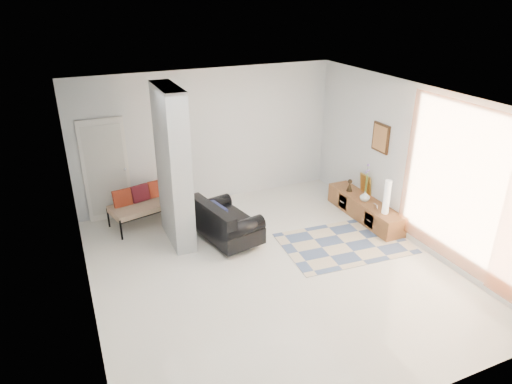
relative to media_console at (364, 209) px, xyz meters
name	(u,v)px	position (x,y,z in m)	size (l,w,h in m)	color
floor	(270,269)	(-2.52, -0.90, -0.20)	(6.00, 6.00, 0.00)	white
ceiling	(272,100)	(-2.52, -0.90, 2.60)	(6.00, 6.00, 0.00)	white
wall_back	(208,137)	(-2.52, 2.10, 1.20)	(6.00, 6.00, 0.00)	silver
wall_front	(404,307)	(-2.52, -3.90, 1.20)	(6.00, 6.00, 0.00)	silver
wall_left	(79,227)	(-5.27, -0.90, 1.20)	(6.00, 6.00, 0.00)	silver
wall_right	(413,166)	(0.23, -0.90, 1.20)	(6.00, 6.00, 0.00)	silver
partition_column	(173,167)	(-3.62, 0.70, 1.20)	(0.35, 1.20, 2.80)	#9EA2A5
hallway_door	(106,170)	(-4.62, 2.06, 0.82)	(0.85, 0.06, 2.04)	white
curtain	(462,188)	(0.15, -2.05, 1.25)	(2.55, 2.55, 0.00)	orange
wall_art	(381,138)	(0.20, 0.00, 1.45)	(0.04, 0.45, 0.55)	#3C2210
media_console	(364,209)	(0.00, 0.00, 0.00)	(0.45, 1.99, 0.80)	brown
loveseat	(224,223)	(-2.87, 0.29, 0.16)	(1.05, 1.49, 0.76)	silver
daybed	(149,202)	(-3.96, 1.57, 0.22)	(1.66, 1.00, 0.77)	black
area_rug	(345,243)	(-0.92, -0.70, -0.20)	(2.23, 1.49, 0.01)	beige
cylinder_lamp	(387,197)	(-0.02, -0.63, 0.52)	(0.12, 0.12, 0.65)	silver
bronze_figurine	(350,185)	(-0.05, 0.49, 0.32)	(0.13, 0.13, 0.25)	black
vase	(365,196)	(-0.05, -0.04, 0.30)	(0.19, 0.19, 0.20)	silver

